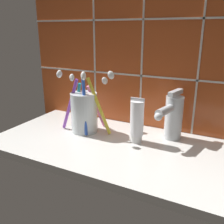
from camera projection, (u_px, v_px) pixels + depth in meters
sink_counter at (112, 146)px, 64.66cm from camera, size 62.23×31.90×2.00cm
tile_wall_backsplash at (138, 56)px, 71.57cm from camera, size 72.23×1.72×45.10cm
toothbrush_cup at (84, 111)px, 70.05cm from camera, size 17.44×11.67×18.04cm
toothpaste_tube at (137, 121)px, 63.24cm from camera, size 3.63×3.46×11.82cm
sink_faucet at (173, 116)px, 64.89cm from camera, size 5.12×12.23×13.12cm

